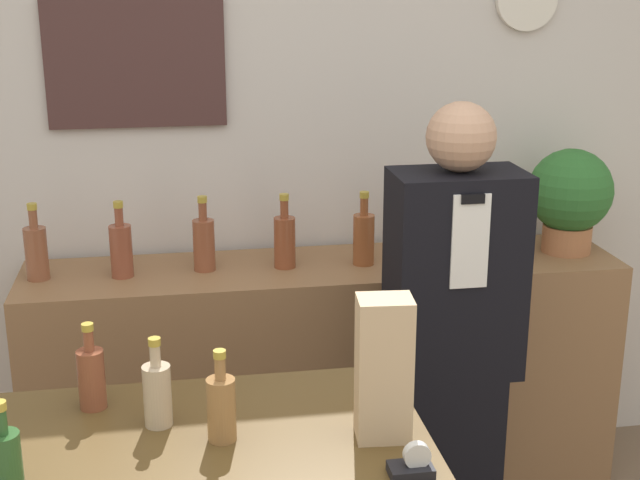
{
  "coord_description": "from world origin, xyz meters",
  "views": [
    {
      "loc": [
        -0.39,
        -1.32,
        1.96
      ],
      "look_at": [
        0.01,
        1.07,
        1.22
      ],
      "focal_mm": 50.0,
      "sensor_mm": 36.0,
      "label": 1
    }
  ],
  "objects": [
    {
      "name": "back_wall",
      "position": [
        -0.0,
        2.0,
        1.35
      ],
      "size": [
        5.2,
        0.09,
        2.7
      ],
      "color": "silver",
      "rests_on": "ground_plane"
    },
    {
      "name": "back_shelf",
      "position": [
        0.14,
        1.71,
        0.46
      ],
      "size": [
        2.17,
        0.46,
        0.93
      ],
      "color": "#8E6642",
      "rests_on": "ground_plane"
    },
    {
      "name": "shopkeeper",
      "position": [
        0.45,
        1.16,
        0.79
      ],
      "size": [
        0.4,
        0.25,
        1.59
      ],
      "color": "black",
      "rests_on": "ground_plane"
    },
    {
      "name": "potted_plant",
      "position": [
        1.07,
        1.71,
        1.15
      ],
      "size": [
        0.31,
        0.31,
        0.39
      ],
      "color": "#B27047",
      "rests_on": "back_shelf"
    },
    {
      "name": "paper_bag",
      "position": [
        0.03,
        0.39,
        1.13
      ],
      "size": [
        0.13,
        0.1,
        0.32
      ],
      "color": "tan",
      "rests_on": "display_counter"
    },
    {
      "name": "tape_dispenser",
      "position": [
        0.06,
        0.22,
        0.99
      ],
      "size": [
        0.09,
        0.06,
        0.07
      ],
      "color": "black",
      "rests_on": "display_counter"
    },
    {
      "name": "counter_bottle_1",
      "position": [
        -0.74,
        0.27,
        1.05
      ],
      "size": [
        0.06,
        0.06,
        0.21
      ],
      "color": "#2A5527",
      "rests_on": "display_counter"
    },
    {
      "name": "counter_bottle_2",
      "position": [
        -0.6,
        0.63,
        1.05
      ],
      "size": [
        0.06,
        0.06,
        0.21
      ],
      "color": "brown",
      "rests_on": "display_counter"
    },
    {
      "name": "counter_bottle_3",
      "position": [
        -0.45,
        0.52,
        1.05
      ],
      "size": [
        0.06,
        0.06,
        0.21
      ],
      "color": "tan",
      "rests_on": "display_counter"
    },
    {
      "name": "counter_bottle_4",
      "position": [
        -0.31,
        0.43,
        1.05
      ],
      "size": [
        0.06,
        0.06,
        0.21
      ],
      "color": "#9A6D3E",
      "rests_on": "display_counter"
    },
    {
      "name": "shelf_bottle_0",
      "position": [
        -0.87,
        1.72,
        1.03
      ],
      "size": [
        0.08,
        0.08,
        0.27
      ],
      "color": "brown",
      "rests_on": "back_shelf"
    },
    {
      "name": "shelf_bottle_1",
      "position": [
        -0.58,
        1.7,
        1.03
      ],
      "size": [
        0.08,
        0.08,
        0.27
      ],
      "color": "brown",
      "rests_on": "back_shelf"
    },
    {
      "name": "shelf_bottle_2",
      "position": [
        -0.3,
        1.72,
        1.03
      ],
      "size": [
        0.08,
        0.08,
        0.27
      ],
      "color": "brown",
      "rests_on": "back_shelf"
    },
    {
      "name": "shelf_bottle_3",
      "position": [
        -0.01,
        1.71,
        1.03
      ],
      "size": [
        0.08,
        0.08,
        0.27
      ],
      "color": "brown",
      "rests_on": "back_shelf"
    },
    {
      "name": "shelf_bottle_4",
      "position": [
        0.28,
        1.69,
        1.03
      ],
      "size": [
        0.08,
        0.08,
        0.27
      ],
      "color": "brown",
      "rests_on": "back_shelf"
    },
    {
      "name": "shelf_bottle_5",
      "position": [
        0.56,
        1.71,
        1.03
      ],
      "size": [
        0.08,
        0.08,
        0.27
      ],
      "color": "brown",
      "rests_on": "back_shelf"
    },
    {
      "name": "shelf_bottle_6",
      "position": [
        0.85,
        1.71,
        1.03
      ],
      "size": [
        0.08,
        0.08,
        0.27
      ],
      "color": "brown",
      "rests_on": "back_shelf"
    }
  ]
}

